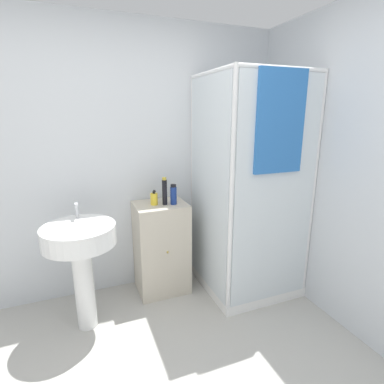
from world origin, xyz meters
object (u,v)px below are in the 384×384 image
object	(u,v)px
shampoo_bottle_tall_black	(165,191)
shampoo_bottle_blue	(173,195)
sink	(81,249)
soap_dispenser	(154,199)

from	to	relation	value
shampoo_bottle_tall_black	shampoo_bottle_blue	bearing A→B (deg)	-14.23
sink	shampoo_bottle_blue	size ratio (longest dim) A/B	5.37
sink	shampoo_bottle_tall_black	bearing A→B (deg)	18.81
sink	shampoo_bottle_tall_black	size ratio (longest dim) A/B	3.95
sink	soap_dispenser	xyz separation A→B (m)	(0.66, 0.29, 0.26)
sink	shampoo_bottle_blue	world-z (taller)	shampoo_bottle_blue
shampoo_bottle_blue	soap_dispenser	bearing A→B (deg)	162.36
sink	shampoo_bottle_tall_black	world-z (taller)	shampoo_bottle_tall_black
sink	shampoo_bottle_blue	distance (m)	0.91
soap_dispenser	shampoo_bottle_tall_black	bearing A→B (deg)	-20.44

